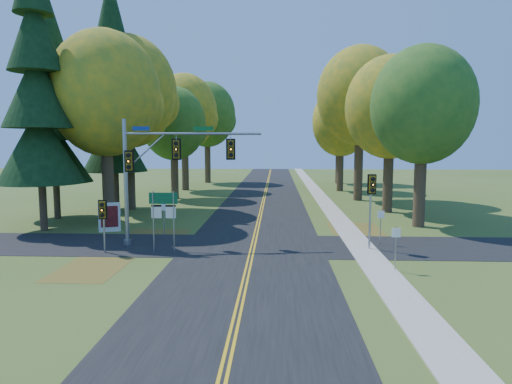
{
  "coord_description": "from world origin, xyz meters",
  "views": [
    {
      "loc": [
        1.34,
        -23.97,
        5.97
      ],
      "look_at": [
        0.18,
        1.58,
        3.2
      ],
      "focal_mm": 32.0,
      "sensor_mm": 36.0,
      "label": 1
    }
  ],
  "objects_px": {
    "route_sign_cluster": "(163,209)",
    "info_kiosk": "(109,217)",
    "traffic_mast": "(160,165)",
    "east_signal_pole": "(371,193)"
  },
  "relations": [
    {
      "from": "traffic_mast",
      "to": "east_signal_pole",
      "type": "bearing_deg",
      "value": -11.29
    },
    {
      "from": "traffic_mast",
      "to": "route_sign_cluster",
      "type": "bearing_deg",
      "value": -79.15
    },
    {
      "from": "east_signal_pole",
      "to": "route_sign_cluster",
      "type": "bearing_deg",
      "value": -177.36
    },
    {
      "from": "traffic_mast",
      "to": "info_kiosk",
      "type": "distance_m",
      "value": 6.93
    },
    {
      "from": "traffic_mast",
      "to": "east_signal_pole",
      "type": "relative_size",
      "value": 1.89
    },
    {
      "from": "info_kiosk",
      "to": "traffic_mast",
      "type": "bearing_deg",
      "value": -60.03
    },
    {
      "from": "route_sign_cluster",
      "to": "info_kiosk",
      "type": "distance_m",
      "value": 7.64
    },
    {
      "from": "traffic_mast",
      "to": "info_kiosk",
      "type": "bearing_deg",
      "value": 133.16
    },
    {
      "from": "traffic_mast",
      "to": "east_signal_pole",
      "type": "distance_m",
      "value": 12.08
    },
    {
      "from": "east_signal_pole",
      "to": "route_sign_cluster",
      "type": "relative_size",
      "value": 1.26
    }
  ]
}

